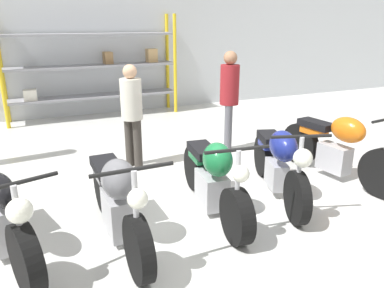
# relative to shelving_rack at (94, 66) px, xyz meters

# --- Properties ---
(ground_plane) EXTENTS (30.00, 30.00, 0.00)m
(ground_plane) POSITION_rel_shelving_rack_xyz_m (0.41, -5.17, -1.18)
(ground_plane) COLOR silver
(back_wall) EXTENTS (30.00, 0.08, 3.60)m
(back_wall) POSITION_rel_shelving_rack_xyz_m (0.41, 0.36, 0.62)
(back_wall) COLOR silver
(back_wall) RESTS_ON ground_plane
(shelving_rack) EXTENTS (3.90, 0.63, 2.34)m
(shelving_rack) POSITION_rel_shelving_rack_xyz_m (0.00, 0.00, 0.00)
(shelving_rack) COLOR gold
(shelving_rack) RESTS_ON ground_plane
(motorcycle_black) EXTENTS (0.91, 2.05, 0.99)m
(motorcycle_black) POSITION_rel_shelving_rack_xyz_m (-1.80, -5.24, -0.76)
(motorcycle_black) COLOR black
(motorcycle_black) RESTS_ON ground_plane
(motorcycle_grey) EXTENTS (0.71, 2.03, 1.05)m
(motorcycle_grey) POSITION_rel_shelving_rack_xyz_m (-0.71, -5.45, -0.72)
(motorcycle_grey) COLOR black
(motorcycle_grey) RESTS_ON ground_plane
(motorcycle_green) EXTENTS (0.68, 1.98, 1.02)m
(motorcycle_green) POSITION_rel_shelving_rack_xyz_m (0.47, -5.28, -0.76)
(motorcycle_green) COLOR black
(motorcycle_green) RESTS_ON ground_plane
(motorcycle_blue) EXTENTS (0.89, 1.95, 1.03)m
(motorcycle_blue) POSITION_rel_shelving_rack_xyz_m (1.42, -5.25, -0.70)
(motorcycle_blue) COLOR black
(motorcycle_blue) RESTS_ON ground_plane
(motorcycle_orange) EXTENTS (0.64, 2.08, 1.06)m
(motorcycle_orange) POSITION_rel_shelving_rack_xyz_m (2.55, -5.11, -0.71)
(motorcycle_orange) COLOR black
(motorcycle_orange) RESTS_ON ground_plane
(person_browsing) EXTENTS (0.44, 0.44, 1.72)m
(person_browsing) POSITION_rel_shelving_rack_xyz_m (1.69, -3.40, -0.17)
(person_browsing) COLOR #595960
(person_browsing) RESTS_ON ground_plane
(person_near_rack) EXTENTS (0.44, 0.44, 1.59)m
(person_near_rack) POSITION_rel_shelving_rack_xyz_m (-0.03, -3.50, -0.25)
(person_near_rack) COLOR #38332D
(person_near_rack) RESTS_ON ground_plane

